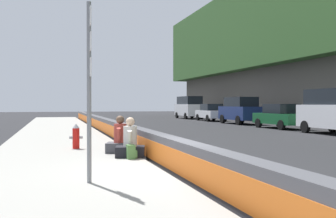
{
  "coord_description": "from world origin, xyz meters",
  "views": [
    {
      "loc": [
        -9.04,
        2.94,
        1.71
      ],
      "look_at": [
        5.01,
        -1.06,
        1.52
      ],
      "focal_mm": 43.15,
      "sensor_mm": 36.0,
      "label": 1
    }
  ],
  "objects_px": {
    "seated_person_middle": "(120,141)",
    "parked_car_midline": "(240,110)",
    "parked_car_fourth": "(281,116)",
    "fire_hydrant": "(76,136)",
    "backpack": "(131,152)",
    "seated_person_foreground": "(130,144)",
    "parked_car_farther": "(189,107)",
    "route_sign_post": "(89,78)",
    "parked_car_far": "(211,112)"
  },
  "relations": [
    {
      "from": "seated_person_foreground",
      "to": "parked_car_far",
      "type": "height_order",
      "value": "parked_car_far"
    },
    {
      "from": "seated_person_foreground",
      "to": "backpack",
      "type": "xyz_separation_m",
      "value": [
        -0.42,
        0.05,
        -0.17
      ]
    },
    {
      "from": "backpack",
      "to": "parked_car_far",
      "type": "xyz_separation_m",
      "value": [
        26.15,
        -13.02,
        0.53
      ]
    },
    {
      "from": "parked_car_far",
      "to": "parked_car_farther",
      "type": "height_order",
      "value": "parked_car_farther"
    },
    {
      "from": "fire_hydrant",
      "to": "parked_car_fourth",
      "type": "distance_m",
      "value": 17.58
    },
    {
      "from": "fire_hydrant",
      "to": "parked_car_midline",
      "type": "distance_m",
      "value": 22.09
    },
    {
      "from": "seated_person_middle",
      "to": "parked_car_fourth",
      "type": "xyz_separation_m",
      "value": [
        11.69,
        -13.02,
        0.35
      ]
    },
    {
      "from": "seated_person_middle",
      "to": "backpack",
      "type": "xyz_separation_m",
      "value": [
        -1.57,
        -0.06,
        -0.18
      ]
    },
    {
      "from": "backpack",
      "to": "seated_person_foreground",
      "type": "bearing_deg",
      "value": -7.09
    },
    {
      "from": "seated_person_middle",
      "to": "fire_hydrant",
      "type": "bearing_deg",
      "value": 40.89
    },
    {
      "from": "route_sign_post",
      "to": "fire_hydrant",
      "type": "relative_size",
      "value": 4.09
    },
    {
      "from": "fire_hydrant",
      "to": "backpack",
      "type": "height_order",
      "value": "fire_hydrant"
    },
    {
      "from": "parked_car_midline",
      "to": "parked_car_far",
      "type": "xyz_separation_m",
      "value": [
        6.38,
        0.07,
        -0.32
      ]
    },
    {
      "from": "seated_person_middle",
      "to": "parked_car_fourth",
      "type": "distance_m",
      "value": 17.5
    },
    {
      "from": "backpack",
      "to": "seated_person_middle",
      "type": "bearing_deg",
      "value": 2.33
    },
    {
      "from": "seated_person_middle",
      "to": "backpack",
      "type": "height_order",
      "value": "seated_person_middle"
    },
    {
      "from": "seated_person_foreground",
      "to": "parked_car_fourth",
      "type": "xyz_separation_m",
      "value": [
        12.83,
        -12.9,
        0.36
      ]
    },
    {
      "from": "parked_car_far",
      "to": "seated_person_middle",
      "type": "bearing_deg",
      "value": 151.98
    },
    {
      "from": "seated_person_middle",
      "to": "backpack",
      "type": "bearing_deg",
      "value": -177.67
    },
    {
      "from": "fire_hydrant",
      "to": "parked_car_fourth",
      "type": "relative_size",
      "value": 0.19
    },
    {
      "from": "seated_person_foreground",
      "to": "parked_car_midline",
      "type": "distance_m",
      "value": 23.34
    },
    {
      "from": "parked_car_farther",
      "to": "route_sign_post",
      "type": "bearing_deg",
      "value": 158.16
    },
    {
      "from": "route_sign_post",
      "to": "parked_car_midline",
      "type": "height_order",
      "value": "route_sign_post"
    },
    {
      "from": "parked_car_fourth",
      "to": "parked_car_midline",
      "type": "bearing_deg",
      "value": -1.18
    },
    {
      "from": "parked_car_far",
      "to": "seated_person_foreground",
      "type": "bearing_deg",
      "value": 153.25
    },
    {
      "from": "fire_hydrant",
      "to": "parked_car_farther",
      "type": "bearing_deg",
      "value": -25.81
    },
    {
      "from": "seated_person_foreground",
      "to": "backpack",
      "type": "bearing_deg",
      "value": 172.91
    },
    {
      "from": "parked_car_midline",
      "to": "parked_car_farther",
      "type": "xyz_separation_m",
      "value": [
        12.95,
        0.14,
        0.17
      ]
    },
    {
      "from": "fire_hydrant",
      "to": "seated_person_middle",
      "type": "relative_size",
      "value": 0.74
    },
    {
      "from": "seated_person_foreground",
      "to": "parked_car_fourth",
      "type": "height_order",
      "value": "parked_car_fourth"
    },
    {
      "from": "route_sign_post",
      "to": "seated_person_middle",
      "type": "distance_m",
      "value": 5.27
    },
    {
      "from": "parked_car_fourth",
      "to": "parked_car_far",
      "type": "bearing_deg",
      "value": -0.26
    },
    {
      "from": "parked_car_midline",
      "to": "parked_car_far",
      "type": "bearing_deg",
      "value": 0.67
    },
    {
      "from": "fire_hydrant",
      "to": "parked_car_far",
      "type": "bearing_deg",
      "value": -31.97
    },
    {
      "from": "backpack",
      "to": "parked_car_midline",
      "type": "relative_size",
      "value": 0.08
    },
    {
      "from": "route_sign_post",
      "to": "parked_car_fourth",
      "type": "relative_size",
      "value": 0.79
    },
    {
      "from": "seated_person_foreground",
      "to": "parked_car_midline",
      "type": "bearing_deg",
      "value": -33.99
    },
    {
      "from": "route_sign_post",
      "to": "seated_person_foreground",
      "type": "relative_size",
      "value": 3.06
    },
    {
      "from": "seated_person_middle",
      "to": "parked_car_far",
      "type": "distance_m",
      "value": 27.85
    },
    {
      "from": "parked_car_fourth",
      "to": "parked_car_midline",
      "type": "xyz_separation_m",
      "value": [
        6.51,
        -0.13,
        0.32
      ]
    },
    {
      "from": "parked_car_midline",
      "to": "parked_car_far",
      "type": "height_order",
      "value": "parked_car_midline"
    },
    {
      "from": "seated_person_middle",
      "to": "parked_car_far",
      "type": "relative_size",
      "value": 0.26
    },
    {
      "from": "parked_car_fourth",
      "to": "parked_car_farther",
      "type": "relative_size",
      "value": 0.89
    },
    {
      "from": "seated_person_foreground",
      "to": "seated_person_middle",
      "type": "relative_size",
      "value": 0.98
    },
    {
      "from": "parked_car_fourth",
      "to": "parked_car_midline",
      "type": "relative_size",
      "value": 0.94
    },
    {
      "from": "parked_car_farther",
      "to": "seated_person_foreground",
      "type": "bearing_deg",
      "value": 158.23
    },
    {
      "from": "seated_person_middle",
      "to": "parked_car_midline",
      "type": "relative_size",
      "value": 0.25
    },
    {
      "from": "route_sign_post",
      "to": "parked_car_far",
      "type": "relative_size",
      "value": 0.79
    },
    {
      "from": "seated_person_middle",
      "to": "parked_car_fourth",
      "type": "height_order",
      "value": "parked_car_fourth"
    },
    {
      "from": "parked_car_far",
      "to": "backpack",
      "type": "bearing_deg",
      "value": 153.54
    }
  ]
}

